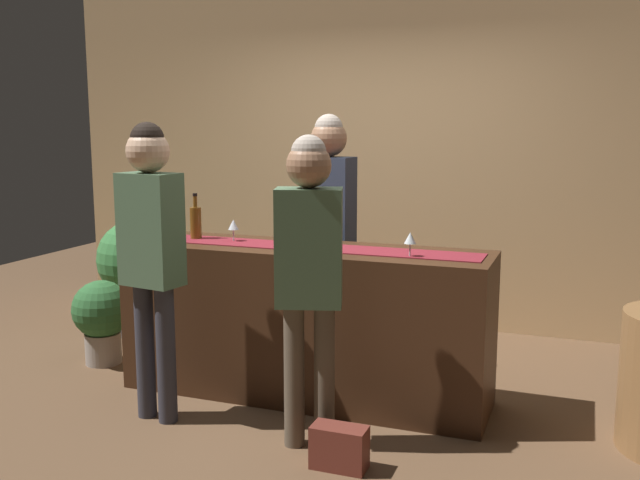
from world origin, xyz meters
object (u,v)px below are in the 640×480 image
object	(u,v)px
wine_glass_mid_counter	(233,225)
customer_browsing	(151,239)
wine_bottle_clear	(294,226)
potted_plant_small	(102,316)
potted_plant_tall	(137,268)
handbag	(339,447)
customer_sipping	(309,259)
bartender	(329,211)
wine_bottle_amber	(196,222)
wine_glass_near_customer	(410,239)

from	to	relation	value
wine_glass_mid_counter	customer_browsing	distance (m)	0.69
wine_bottle_clear	potted_plant_small	bearing A→B (deg)	-178.70
potted_plant_tall	handbag	world-z (taller)	potted_plant_tall
customer_sipping	handbag	size ratio (longest dim) A/B	5.92
wine_glass_mid_counter	potted_plant_tall	world-z (taller)	wine_glass_mid_counter
bartender	customer_browsing	bearing A→B (deg)	69.16
wine_bottle_amber	handbag	world-z (taller)	wine_bottle_amber
wine_glass_near_customer	handbag	size ratio (longest dim) A/B	0.51
potted_plant_small	wine_bottle_clear	bearing A→B (deg)	1.30
wine_bottle_amber	bartender	bearing A→B (deg)	37.11
wine_bottle_clear	wine_bottle_amber	xyz separation A→B (m)	(-0.67, -0.06, 0.00)
handbag	customer_sipping	bearing A→B (deg)	141.05
wine_bottle_amber	customer_sipping	size ratio (longest dim) A/B	0.18
wine_glass_near_customer	bartender	size ratio (longest dim) A/B	0.08
wine_glass_near_customer	handbag	distance (m)	1.22
wine_glass_near_customer	wine_glass_mid_counter	distance (m)	1.19
customer_browsing	wine_bottle_clear	bearing A→B (deg)	61.65
wine_glass_mid_counter	potted_plant_small	xyz separation A→B (m)	(-1.08, 0.03, -0.71)
wine_glass_mid_counter	bartender	bearing A→B (deg)	51.00
customer_sipping	potted_plant_tall	size ratio (longest dim) A/B	1.76
wine_glass_near_customer	potted_plant_tall	bearing A→B (deg)	160.18
wine_bottle_amber	wine_glass_mid_counter	bearing A→B (deg)	-0.92
customer_sipping	bartender	bearing A→B (deg)	88.20
wine_bottle_clear	wine_bottle_amber	size ratio (longest dim) A/B	1.00
wine_bottle_clear	wine_glass_near_customer	size ratio (longest dim) A/B	2.10
wine_bottle_amber	customer_sipping	world-z (taller)	customer_sipping
wine_bottle_clear	wine_bottle_amber	world-z (taller)	same
bartender	customer_browsing	xyz separation A→B (m)	(-0.62, -1.22, -0.04)
wine_bottle_clear	bartender	world-z (taller)	bartender
wine_bottle_clear	handbag	world-z (taller)	wine_bottle_clear
wine_glass_mid_counter	potted_plant_small	bearing A→B (deg)	178.28
wine_glass_mid_counter	wine_glass_near_customer	bearing A→B (deg)	-5.92
wine_bottle_clear	potted_plant_tall	bearing A→B (deg)	157.30
wine_bottle_clear	customer_sipping	xyz separation A→B (m)	(0.40, -0.75, -0.05)
bartender	wine_glass_near_customer	bearing A→B (deg)	143.46
potted_plant_small	handbag	distance (m)	2.31
handbag	potted_plant_small	bearing A→B (deg)	156.72
customer_sipping	wine_bottle_clear	bearing A→B (deg)	100.68
bartender	wine_bottle_clear	bearing A→B (deg)	89.47
wine_bottle_amber	handbag	xyz separation A→B (m)	(1.30, -0.88, -0.96)
wine_bottle_clear	customer_browsing	world-z (taller)	customer_browsing
wine_glass_near_customer	customer_sipping	size ratio (longest dim) A/B	0.09
customer_browsing	potted_plant_small	world-z (taller)	customer_browsing
wine_glass_mid_counter	customer_sipping	world-z (taller)	customer_sipping
wine_glass_mid_counter	handbag	world-z (taller)	wine_glass_mid_counter
wine_bottle_amber	bartender	xyz separation A→B (m)	(0.73, 0.55, 0.04)
wine_bottle_clear	wine_glass_mid_counter	world-z (taller)	wine_bottle_clear
wine_glass_near_customer	customer_browsing	xyz separation A→B (m)	(-1.36, -0.55, 0.00)
wine_bottle_clear	customer_sipping	bearing A→B (deg)	-62.15
handbag	bartender	bearing A→B (deg)	111.95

